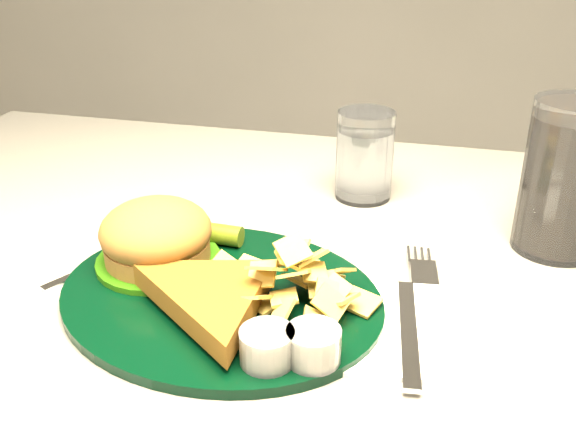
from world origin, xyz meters
name	(u,v)px	position (x,y,z in m)	size (l,w,h in m)	color
dinner_plate	(219,269)	(-0.04, -0.08, 0.78)	(0.30, 0.25, 0.07)	black
water_glass	(365,155)	(0.05, 0.18, 0.80)	(0.07, 0.07, 0.11)	silver
cola_glass	(566,178)	(0.27, 0.10, 0.83)	(0.09, 0.09, 0.16)	black
fork_napkin	(410,323)	(0.13, -0.08, 0.76)	(0.15, 0.19, 0.01)	white
spoon	(92,266)	(-0.18, -0.06, 0.75)	(0.04, 0.14, 0.01)	white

